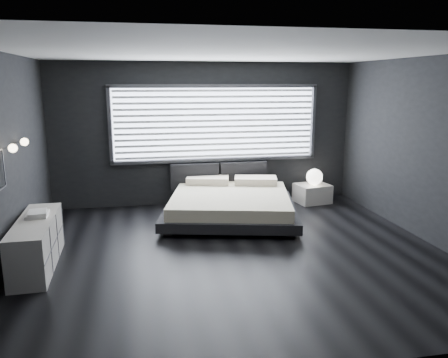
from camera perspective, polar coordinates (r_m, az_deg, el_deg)
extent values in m
plane|color=black|center=(6.44, 1.48, -9.48)|extent=(6.00, 6.00, 0.00)
plane|color=silver|center=(5.98, 1.63, 16.23)|extent=(6.00, 6.00, 0.00)
cube|color=black|center=(8.73, -2.42, 5.89)|extent=(6.00, 0.04, 2.80)
cube|color=black|center=(3.50, 11.49, -4.69)|extent=(6.00, 0.04, 2.80)
cube|color=black|center=(6.15, -26.89, 1.66)|extent=(0.04, 5.50, 2.80)
cube|color=black|center=(7.32, 25.18, 3.38)|extent=(0.04, 5.50, 2.80)
cube|color=white|center=(8.72, -1.10, 7.28)|extent=(4.00, 0.02, 1.38)
cube|color=#47474C|center=(8.58, -14.70, 6.78)|extent=(0.06, 0.08, 1.48)
cube|color=#47474C|center=(9.27, 11.55, 7.35)|extent=(0.06, 0.08, 1.48)
cube|color=#47474C|center=(8.66, -1.09, 12.08)|extent=(4.14, 0.08, 0.06)
cube|color=#47474C|center=(8.79, -1.05, 2.52)|extent=(4.14, 0.08, 0.06)
cube|color=silver|center=(8.67, -1.03, 7.24)|extent=(3.94, 0.03, 1.32)
cube|color=black|center=(8.73, -3.84, 0.34)|extent=(0.96, 0.16, 0.52)
cube|color=black|center=(8.91, 2.55, 0.61)|extent=(0.96, 0.16, 0.52)
cylinder|color=silver|center=(6.15, -26.50, 3.60)|extent=(0.10, 0.02, 0.02)
sphere|color=#FFE5B7|center=(6.14, -25.87, 3.64)|extent=(0.11, 0.11, 0.11)
cylinder|color=silver|center=(6.73, -25.20, 4.39)|extent=(0.10, 0.02, 0.02)
sphere|color=#FFE5B7|center=(6.71, -24.62, 4.43)|extent=(0.11, 0.11, 0.11)
cube|color=#47474C|center=(5.91, -27.17, -1.25)|extent=(0.01, 0.46, 0.02)
cube|color=#47474C|center=(6.08, -26.81, 1.37)|extent=(0.01, 0.02, 0.46)
cube|color=black|center=(7.16, -7.37, -6.91)|extent=(0.15, 0.15, 0.08)
cube|color=black|center=(7.11, 8.74, -7.11)|extent=(0.15, 0.15, 0.08)
cube|color=black|center=(8.83, -5.47, -3.07)|extent=(0.15, 0.15, 0.08)
cube|color=black|center=(8.79, 7.48, -3.20)|extent=(0.15, 0.15, 0.08)
cube|color=black|center=(7.87, 0.84, -4.04)|extent=(2.74, 2.67, 0.17)
cube|color=beige|center=(7.82, 0.85, -2.72)|extent=(2.47, 2.47, 0.21)
cube|color=#EFE0C6|center=(8.59, -2.14, -0.13)|extent=(0.89, 0.62, 0.14)
cube|color=#EFE0C6|center=(8.57, 4.14, -0.19)|extent=(0.89, 0.62, 0.14)
cube|color=silver|center=(9.10, 11.45, -1.84)|extent=(0.73, 0.64, 0.38)
sphere|color=white|center=(9.00, 11.73, 0.27)|extent=(0.33, 0.33, 0.33)
cube|color=silver|center=(6.37, -23.24, -7.70)|extent=(0.49, 1.63, 0.65)
cube|color=#47474C|center=(6.33, -21.19, -7.65)|extent=(0.05, 1.60, 0.63)
cube|color=silver|center=(6.42, -23.19, -4.29)|extent=(0.29, 0.37, 0.04)
cube|color=silver|center=(6.39, -23.17, -4.03)|extent=(0.27, 0.34, 0.03)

